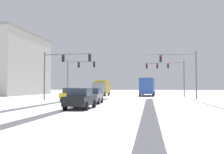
{
  "coord_description": "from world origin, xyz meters",
  "views": [
    {
      "loc": [
        3.96,
        -4.33,
        1.71
      ],
      "look_at": [
        0.0,
        22.94,
        2.8
      ],
      "focal_mm": 41.31,
      "sensor_mm": 36.0,
      "label": 1
    }
  ],
  "objects_px": {
    "car_yellow_cab_lead": "(71,94)",
    "car_black_third": "(80,99)",
    "traffic_signal_near_left": "(61,65)",
    "box_truck_delivery": "(102,88)",
    "traffic_signal_far_left": "(77,70)",
    "traffic_signal_near_right": "(182,66)",
    "traffic_signal_far_right": "(168,70)",
    "car_grey_second": "(92,96)",
    "bus_oncoming": "(148,86)"
  },
  "relations": [
    {
      "from": "traffic_signal_near_left",
      "to": "box_truck_delivery",
      "type": "bearing_deg",
      "value": 81.4
    },
    {
      "from": "car_black_third",
      "to": "box_truck_delivery",
      "type": "height_order",
      "value": "box_truck_delivery"
    },
    {
      "from": "traffic_signal_near_left",
      "to": "car_black_third",
      "type": "bearing_deg",
      "value": -64.63
    },
    {
      "from": "traffic_signal_near_right",
      "to": "traffic_signal_near_left",
      "type": "relative_size",
      "value": 0.99
    },
    {
      "from": "car_black_third",
      "to": "traffic_signal_near_right",
      "type": "bearing_deg",
      "value": 57.91
    },
    {
      "from": "car_yellow_cab_lead",
      "to": "box_truck_delivery",
      "type": "height_order",
      "value": "box_truck_delivery"
    },
    {
      "from": "box_truck_delivery",
      "to": "car_yellow_cab_lead",
      "type": "bearing_deg",
      "value": -90.67
    },
    {
      "from": "traffic_signal_far_right",
      "to": "box_truck_delivery",
      "type": "bearing_deg",
      "value": 169.72
    },
    {
      "from": "car_yellow_cab_lead",
      "to": "car_black_third",
      "type": "height_order",
      "value": "same"
    },
    {
      "from": "car_black_third",
      "to": "bus_oncoming",
      "type": "height_order",
      "value": "bus_oncoming"
    },
    {
      "from": "traffic_signal_far_right",
      "to": "traffic_signal_near_left",
      "type": "distance_m",
      "value": 20.63
    },
    {
      "from": "traffic_signal_far_right",
      "to": "car_black_third",
      "type": "height_order",
      "value": "traffic_signal_far_right"
    },
    {
      "from": "traffic_signal_far_left",
      "to": "car_black_third",
      "type": "height_order",
      "value": "traffic_signal_far_left"
    },
    {
      "from": "traffic_signal_far_right",
      "to": "car_black_third",
      "type": "xyz_separation_m",
      "value": [
        -8.7,
        -27.47,
        -4.01
      ]
    },
    {
      "from": "traffic_signal_far_left",
      "to": "car_grey_second",
      "type": "height_order",
      "value": "traffic_signal_far_left"
    },
    {
      "from": "traffic_signal_near_left",
      "to": "car_black_third",
      "type": "distance_m",
      "value": 15.26
    },
    {
      "from": "traffic_signal_near_right",
      "to": "traffic_signal_far_right",
      "type": "bearing_deg",
      "value": 94.48
    },
    {
      "from": "traffic_signal_near_right",
      "to": "car_yellow_cab_lead",
      "type": "relative_size",
      "value": 1.62
    },
    {
      "from": "car_black_third",
      "to": "bus_oncoming",
      "type": "relative_size",
      "value": 0.37
    },
    {
      "from": "car_yellow_cab_lead",
      "to": "car_black_third",
      "type": "relative_size",
      "value": 1.0
    },
    {
      "from": "traffic_signal_far_left",
      "to": "car_yellow_cab_lead",
      "type": "xyz_separation_m",
      "value": [
        2.9,
        -12.6,
        -3.78
      ]
    },
    {
      "from": "traffic_signal_near_left",
      "to": "car_grey_second",
      "type": "relative_size",
      "value": 1.61
    },
    {
      "from": "traffic_signal_far_right",
      "to": "bus_oncoming",
      "type": "relative_size",
      "value": 0.63
    },
    {
      "from": "traffic_signal_near_right",
      "to": "car_grey_second",
      "type": "height_order",
      "value": "traffic_signal_near_right"
    },
    {
      "from": "car_yellow_cab_lead",
      "to": "car_grey_second",
      "type": "bearing_deg",
      "value": -50.64
    },
    {
      "from": "traffic_signal_far_left",
      "to": "bus_oncoming",
      "type": "bearing_deg",
      "value": 34.37
    },
    {
      "from": "car_yellow_cab_lead",
      "to": "car_black_third",
      "type": "bearing_deg",
      "value": -69.4
    },
    {
      "from": "traffic_signal_far_right",
      "to": "bus_oncoming",
      "type": "bearing_deg",
      "value": 131.43
    },
    {
      "from": "box_truck_delivery",
      "to": "car_black_third",
      "type": "bearing_deg",
      "value": -82.63
    },
    {
      "from": "traffic_signal_far_right",
      "to": "box_truck_delivery",
      "type": "distance_m",
      "value": 13.15
    },
    {
      "from": "traffic_signal_near_right",
      "to": "box_truck_delivery",
      "type": "distance_m",
      "value": 19.9
    },
    {
      "from": "traffic_signal_near_right",
      "to": "car_black_third",
      "type": "relative_size",
      "value": 1.62
    },
    {
      "from": "traffic_signal_far_left",
      "to": "traffic_signal_near_left",
      "type": "distance_m",
      "value": 10.1
    },
    {
      "from": "car_black_third",
      "to": "traffic_signal_near_left",
      "type": "bearing_deg",
      "value": 115.37
    },
    {
      "from": "traffic_signal_far_left",
      "to": "car_grey_second",
      "type": "relative_size",
      "value": 1.56
    },
    {
      "from": "car_grey_second",
      "to": "car_black_third",
      "type": "relative_size",
      "value": 1.02
    },
    {
      "from": "car_yellow_cab_lead",
      "to": "bus_oncoming",
      "type": "height_order",
      "value": "bus_oncoming"
    },
    {
      "from": "traffic_signal_near_left",
      "to": "box_truck_delivery",
      "type": "distance_m",
      "value": 16.86
    },
    {
      "from": "traffic_signal_near_left",
      "to": "car_yellow_cab_lead",
      "type": "relative_size",
      "value": 1.64
    },
    {
      "from": "traffic_signal_far_left",
      "to": "car_grey_second",
      "type": "distance_m",
      "value": 18.56
    },
    {
      "from": "traffic_signal_near_left",
      "to": "box_truck_delivery",
      "type": "height_order",
      "value": "traffic_signal_near_left"
    },
    {
      "from": "box_truck_delivery",
      "to": "traffic_signal_near_right",
      "type": "bearing_deg",
      "value": -46.76
    },
    {
      "from": "traffic_signal_far_right",
      "to": "car_black_third",
      "type": "distance_m",
      "value": 29.09
    },
    {
      "from": "car_grey_second",
      "to": "box_truck_delivery",
      "type": "distance_m",
      "value": 23.55
    },
    {
      "from": "traffic_signal_far_left",
      "to": "car_grey_second",
      "type": "bearing_deg",
      "value": -69.08
    },
    {
      "from": "bus_oncoming",
      "to": "car_grey_second",
      "type": "bearing_deg",
      "value": -102.33
    },
    {
      "from": "traffic_signal_far_left",
      "to": "car_black_third",
      "type": "bearing_deg",
      "value": -73.43
    },
    {
      "from": "traffic_signal_near_left",
      "to": "car_grey_second",
      "type": "distance_m",
      "value": 9.83
    },
    {
      "from": "bus_oncoming",
      "to": "car_black_third",
      "type": "bearing_deg",
      "value": -99.03
    },
    {
      "from": "car_yellow_cab_lead",
      "to": "car_black_third",
      "type": "distance_m",
      "value": 11.57
    }
  ]
}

